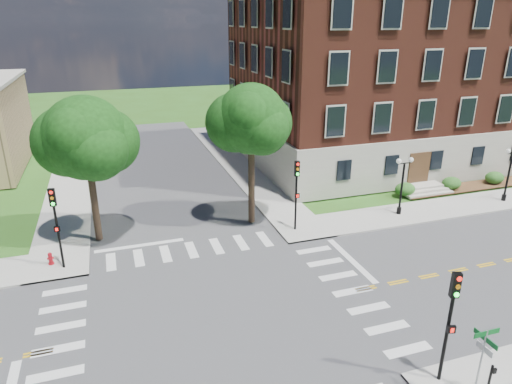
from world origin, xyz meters
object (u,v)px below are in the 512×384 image
object	(u,v)px
fire_hydrant	(51,259)
traffic_signal_se	(451,314)
traffic_signal_ne	(296,187)
traffic_signal_nw	(56,218)
twin_lamp_west	(402,183)
push_button_post	(491,377)
twin_lamp_east	(509,171)
street_sign_pole	(483,352)

from	to	relation	value
fire_hydrant	traffic_signal_se	bearing A→B (deg)	-43.51
traffic_signal_se	traffic_signal_ne	size ratio (longest dim) A/B	1.00
traffic_signal_nw	twin_lamp_west	world-z (taller)	traffic_signal_nw
push_button_post	fire_hydrant	xyz separation A→B (m)	(-16.68, 15.65, -0.33)
traffic_signal_ne	traffic_signal_nw	distance (m)	14.56
twin_lamp_west	twin_lamp_east	world-z (taller)	same
traffic_signal_nw	push_button_post	xyz separation A→B (m)	(15.97, -15.04, -2.39)
traffic_signal_nw	twin_lamp_west	xyz separation A→B (m)	(22.77, 0.61, -0.66)
street_sign_pole	fire_hydrant	world-z (taller)	street_sign_pole
traffic_signal_nw	traffic_signal_se	bearing A→B (deg)	-43.64
traffic_signal_se	twin_lamp_east	size ratio (longest dim) A/B	1.13
twin_lamp_east	street_sign_pole	bearing A→B (deg)	-137.69
traffic_signal_ne	traffic_signal_nw	bearing A→B (deg)	-177.92
twin_lamp_west	street_sign_pole	world-z (taller)	twin_lamp_west
traffic_signal_nw	fire_hydrant	world-z (taller)	traffic_signal_nw
traffic_signal_ne	traffic_signal_nw	size ratio (longest dim) A/B	1.00
traffic_signal_se	traffic_signal_nw	distance (m)	20.20
traffic_signal_nw	push_button_post	bearing A→B (deg)	-43.28
street_sign_pole	push_button_post	size ratio (longest dim) A/B	2.58
traffic_signal_ne	twin_lamp_west	bearing A→B (deg)	0.54
traffic_signal_ne	twin_lamp_east	distance (m)	17.56
twin_lamp_east	fire_hydrant	xyz separation A→B (m)	(-32.81, 0.36, -2.06)
traffic_signal_nw	push_button_post	world-z (taller)	traffic_signal_nw
traffic_signal_ne	street_sign_pole	bearing A→B (deg)	-87.87
traffic_signal_ne	push_button_post	bearing A→B (deg)	-84.79
traffic_signal_nw	street_sign_pole	world-z (taller)	traffic_signal_nw
fire_hydrant	traffic_signal_nw	bearing A→B (deg)	-40.62
traffic_signal_nw	twin_lamp_west	bearing A→B (deg)	1.53
twin_lamp_west	traffic_signal_ne	bearing A→B (deg)	-179.46
street_sign_pole	twin_lamp_west	bearing A→B (deg)	64.19
twin_lamp_west	fire_hydrant	size ratio (longest dim) A/B	5.64
traffic_signal_ne	street_sign_pole	world-z (taller)	traffic_signal_ne
traffic_signal_nw	street_sign_pole	xyz separation A→B (m)	(15.13, -15.18, -0.88)
traffic_signal_se	twin_lamp_west	world-z (taller)	traffic_signal_se
traffic_signal_se	twin_lamp_east	xyz separation A→B (m)	(17.48, 14.20, -0.66)
twin_lamp_east	push_button_post	distance (m)	22.29
traffic_signal_se	traffic_signal_ne	xyz separation A→B (m)	(-0.07, 14.47, 0.00)
twin_lamp_east	traffic_signal_ne	bearing A→B (deg)	179.11
traffic_signal_nw	fire_hydrant	distance (m)	2.88
twin_lamp_east	street_sign_pole	size ratio (longest dim) A/B	1.36
traffic_signal_se	twin_lamp_west	bearing A→B (deg)	60.73
twin_lamp_west	fire_hydrant	xyz separation A→B (m)	(-23.48, 0.01, -2.06)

